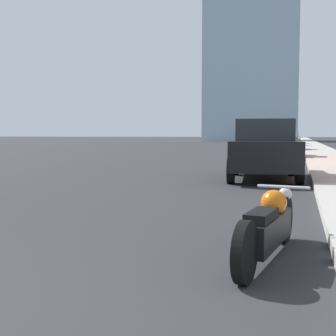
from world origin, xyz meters
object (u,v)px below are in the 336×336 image
motorcycle (269,226)px  parked_car_yellow (291,138)px  parked_car_blue (280,142)px  parked_car_white (289,139)px  parked_car_green (285,140)px  parked_car_black (264,149)px

motorcycle → parked_car_yellow: parked_car_yellow is taller
parked_car_blue → parked_car_white: 22.90m
parked_car_white → parked_car_yellow: 11.68m
parked_car_blue → parked_car_white: (0.05, 22.90, -0.07)m
parked_car_green → parked_car_yellow: bearing=89.0°
motorcycle → parked_car_green: size_ratio=0.54×
parked_car_black → parked_car_blue: (0.02, 11.99, -0.01)m
motorcycle → parked_car_blue: bearing=101.1°
motorcycle → parked_car_green: (-0.68, 32.26, 0.51)m
parked_car_black → parked_car_green: bearing=85.0°
parked_car_blue → parked_car_black: bearing=-86.3°
motorcycle → parked_car_white: parked_car_white is taller
parked_car_green → parked_car_white: parked_car_green is taller
motorcycle → parked_car_blue: parked_car_blue is taller
parked_car_blue → parked_car_yellow: bearing=93.7°
parked_car_green → parked_car_white: bearing=88.8°
parked_car_white → motorcycle: bearing=-84.5°
parked_car_black → parked_car_green: (-0.01, 23.44, -0.02)m
parked_car_blue → parked_car_white: size_ratio=0.88×
parked_car_black → parked_car_white: (0.07, 34.89, -0.09)m
parked_car_black → motorcycle: bearing=-90.7°
motorcycle → parked_car_black: bearing=103.7°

